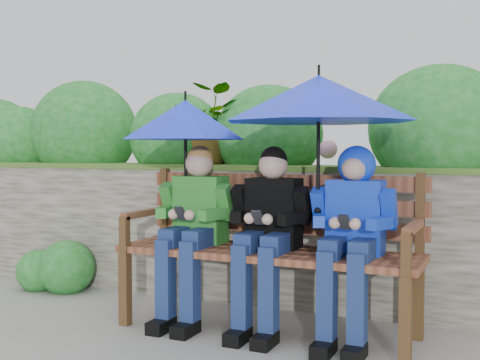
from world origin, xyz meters
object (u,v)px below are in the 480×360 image
at_px(park_bench, 271,239).
at_px(umbrella_left, 185,120).
at_px(umbrella_right, 319,98).
at_px(boy_left, 194,222).
at_px(boy_right, 352,224).
at_px(boy_middle, 268,227).

distance_m(park_bench, umbrella_left, 0.98).
relative_size(umbrella_left, umbrella_right, 0.73).
relative_size(park_bench, boy_left, 1.63).
bearing_deg(boy_right, park_bench, 171.66).
distance_m(park_bench, boy_middle, 0.13).
distance_m(boy_right, umbrella_right, 0.77).
bearing_deg(umbrella_right, park_bench, 167.16).
relative_size(boy_middle, boy_right, 1.00).
xyz_separation_m(park_bench, boy_middle, (0.01, -0.09, 0.09)).
xyz_separation_m(park_bench, umbrella_left, (-0.60, -0.05, 0.77)).
bearing_deg(boy_left, boy_right, 0.71).
relative_size(park_bench, umbrella_right, 1.66).
bearing_deg(park_bench, boy_right, -8.34).
distance_m(boy_middle, umbrella_right, 0.85).
xyz_separation_m(boy_middle, umbrella_left, (-0.61, 0.05, 0.68)).
relative_size(boy_left, boy_right, 1.00).
bearing_deg(umbrella_left, park_bench, 4.36).
bearing_deg(umbrella_right, boy_middle, -177.03).
xyz_separation_m(park_bench, boy_right, (0.54, -0.08, 0.14)).
xyz_separation_m(park_bench, boy_left, (-0.51, -0.09, 0.09)).
distance_m(boy_left, umbrella_right, 1.15).
distance_m(park_bench, boy_left, 0.53).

